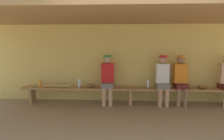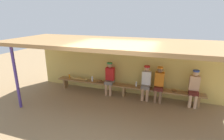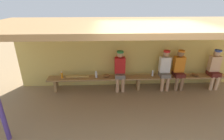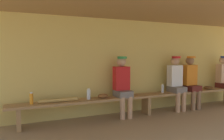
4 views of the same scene
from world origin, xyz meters
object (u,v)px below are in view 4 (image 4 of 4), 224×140
player_leftmost (191,80)px  water_bottle_orange (31,98)px  baseball_glove_dark_brown (208,88)px  bench (146,97)px  baseball_glove_worn (103,96)px  player_rightmost (224,78)px  player_with_sunglasses (122,84)px  player_shirtless_tan (176,80)px  water_bottle_blue (162,89)px  water_bottle_green (89,94)px  baseball_bat (58,100)px

player_leftmost → water_bottle_orange: 3.87m
baseball_glove_dark_brown → bench: bearing=-142.2°
baseball_glove_worn → bench: bearing=-12.0°
bench → player_rightmost: player_rightmost is taller
water_bottle_orange → player_with_sunglasses: bearing=-0.1°
player_shirtless_tan → water_bottle_blue: (-0.38, 0.04, -0.19)m
water_bottle_orange → baseball_glove_dark_brown: 4.43m
baseball_glove_dark_brown → player_leftmost: bearing=-144.5°
player_with_sunglasses → baseball_glove_dark_brown: size_ratio=5.60×
player_leftmost → baseball_glove_worn: 2.44m
water_bottle_green → player_shirtless_tan: bearing=0.1°
water_bottle_orange → player_rightmost: bearing=-0.0°
bench → player_shirtless_tan: 0.94m
player_with_sunglasses → water_bottle_orange: size_ratio=5.96×
water_bottle_blue → baseball_bat: water_bottle_blue is taller
player_rightmost → baseball_bat: bearing=-180.0°
water_bottle_green → baseball_glove_dark_brown: size_ratio=0.94×
player_shirtless_tan → water_bottle_orange: bearing=179.9°
baseball_glove_dark_brown → water_bottle_orange: bearing=-141.8°
water_bottle_green → baseball_glove_dark_brown: (3.31, -0.03, -0.06)m
player_leftmost → player_with_sunglasses: same height
player_rightmost → water_bottle_blue: (-2.07, 0.04, -0.19)m
player_with_sunglasses → water_bottle_orange: 1.91m
player_shirtless_tan → baseball_glove_worn: (-1.94, 0.02, -0.24)m
player_rightmost → water_bottle_green: player_rightmost is taller
baseball_glove_dark_brown → player_with_sunglasses: bearing=-142.1°
water_bottle_orange → baseball_bat: bearing=-0.8°
player_rightmost → water_bottle_green: (-3.95, -0.00, -0.18)m
player_leftmost → player_shirtless_tan: bearing=180.0°
bench → player_leftmost: (1.35, 0.00, 0.36)m
player_rightmost → water_bottle_green: size_ratio=5.96×
player_rightmost → water_bottle_orange: 5.07m
baseball_bat → water_bottle_blue: bearing=0.9°
player_leftmost → baseball_glove_worn: bearing=179.5°
player_leftmost → baseball_glove_dark_brown: size_ratio=5.60×
bench → water_bottle_blue: bearing=4.7°
water_bottle_orange → baseball_glove_worn: (1.44, 0.02, -0.06)m
bench → player_with_sunglasses: player_with_sunglasses is taller
player_leftmost → baseball_bat: size_ratio=1.78×
player_shirtless_tan → player_with_sunglasses: same height
baseball_glove_worn → player_with_sunglasses: bearing=-13.5°
player_rightmost → baseball_glove_dark_brown: size_ratio=5.60×
baseball_glove_dark_brown → baseball_bat: bearing=-141.8°
player_rightmost → baseball_glove_dark_brown: 0.68m
player_leftmost → water_bottle_blue: bearing=177.6°
baseball_bat → water_bottle_green: bearing=0.2°
water_bottle_blue → baseball_glove_worn: 1.56m
water_bottle_orange → player_leftmost: bearing=-0.1°
player_with_sunglasses → baseball_glove_worn: 0.52m
player_shirtless_tan → baseball_bat: size_ratio=1.78×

